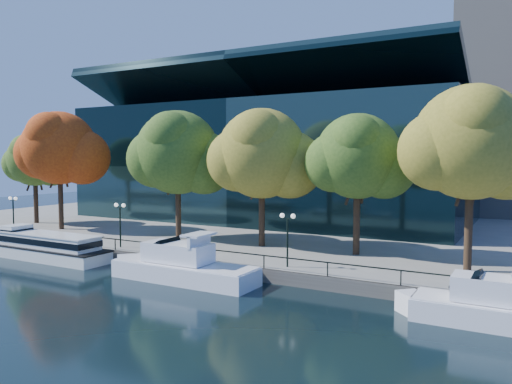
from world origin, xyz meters
The scene contains 16 objects.
ground centered at (0.00, 0.00, 0.00)m, with size 160.00×160.00×0.00m, color black.
promenade centered at (0.00, 36.38, 0.50)m, with size 90.00×67.08×1.00m.
railing centered at (0.00, 3.25, 1.94)m, with size 88.20×0.08×0.99m.
convention_building centered at (-4.00, 31.79, 8.51)m, with size 50.00×24.57×21.43m.
tour_boat centered at (-11.53, 0.83, 1.20)m, with size 14.91×3.32×2.83m.
cruiser_near centered at (4.29, 0.41, 1.14)m, with size 12.72×3.28×3.68m.
cruiser_far centered at (25.57, 0.74, 1.09)m, with size 10.53×2.92×3.44m.
tree_0 centered at (-26.90, 11.81, 8.75)m, with size 8.18×6.71×11.17m.
tree_1 centered at (-19.69, 9.67, 10.06)m, with size 10.35×8.49×13.38m.
tree_2 centered at (-3.96, 11.10, 9.49)m, with size 10.52×8.63×12.88m.
tree_3 centered at (5.57, 11.29, 9.36)m, with size 10.33×8.47×12.67m.
tree_4 centered at (14.47, 11.63, 9.12)m, with size 8.93×7.33×11.86m.
tree_5 centered at (23.43, 9.53, 10.09)m, with size 10.25×8.40×13.37m.
lamp_0 centered at (-20.94, 4.50, 3.98)m, with size 1.26×0.36×4.03m.
lamp_1 centered at (-5.59, 4.50, 3.98)m, with size 1.26×0.36×4.03m.
lamp_2 centered at (11.32, 4.50, 3.98)m, with size 1.26×0.36×4.03m.
Camera 1 is at (27.28, -28.82, 9.21)m, focal length 35.00 mm.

